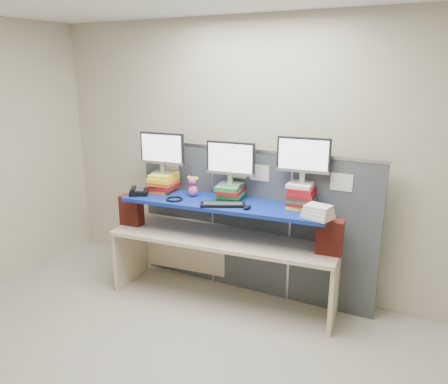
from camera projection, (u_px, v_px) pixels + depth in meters
The scene contains 18 objects.
room at pixel (139, 212), 2.81m from camera, with size 5.00×4.00×2.80m.
cubicle_partition at pixel (251, 221), 4.50m from camera, with size 2.60×0.06×1.53m.
desk at pixel (224, 249), 4.37m from camera, with size 2.31×0.89×0.69m.
brick_pier_left at pixel (132, 210), 4.61m from camera, with size 0.23×0.13×0.32m, color maroon.
brick_pier_right at pixel (330, 237), 3.88m from camera, with size 0.23×0.13×0.32m, color maroon.
blue_board at pixel (224, 204), 4.24m from camera, with size 2.02×0.50×0.04m, color navy.
book_stack_left at pixel (164, 182), 4.57m from camera, with size 0.29×0.33×0.19m.
book_stack_center at pixel (231, 192), 4.31m from camera, with size 0.29×0.33×0.15m.
book_stack_right at pixel (302, 195), 4.05m from camera, with size 0.28×0.31×0.23m.
monitor_left at pixel (162, 151), 4.48m from camera, with size 0.49×0.16×0.42m.
monitor_center at pixel (231, 161), 4.23m from camera, with size 0.49×0.16×0.42m.
monitor_right at pixel (303, 157), 3.95m from camera, with size 0.49×0.16×0.42m.
keyboard at pixel (223, 205), 4.11m from camera, with size 0.44×0.31×0.03m.
mouse at pixel (247, 207), 4.02m from camera, with size 0.06×0.11×0.03m, color black.
desk_phone at pixel (138, 192), 4.47m from camera, with size 0.24×0.24×0.08m.
headset at pixel (174, 199), 4.29m from camera, with size 0.17×0.17×0.02m, color black.
plush_toy at pixel (193, 186), 4.39m from camera, with size 0.12×0.09×0.21m.
binder_stack at pixel (318, 212), 3.77m from camera, with size 0.28×0.24×0.11m.
Camera 1 is at (1.71, -2.11, 2.30)m, focal length 35.00 mm.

